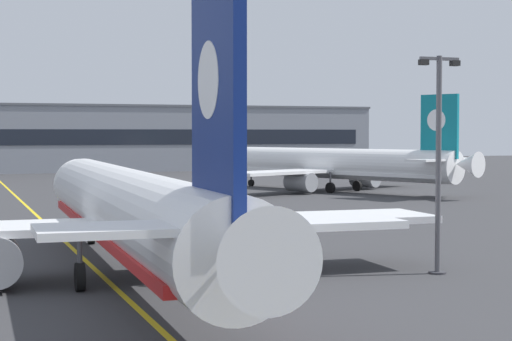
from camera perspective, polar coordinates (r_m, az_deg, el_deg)
taxiway_centreline at (r=57.44m, az=-12.39°, el=-4.69°), size 0.32×180.00×0.01m
airliner_foreground at (r=41.82m, az=-8.32°, el=-2.70°), size 32.12×41.47×11.65m
airliner_background at (r=105.33m, az=5.08°, el=0.40°), size 30.14×37.78×11.31m
apron_lamp_post at (r=44.52m, az=11.95°, el=0.71°), size 2.24×0.90×11.01m
safety_cone_by_nose_gear at (r=58.23m, az=-10.52°, el=-4.33°), size 0.44×0.44×0.55m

